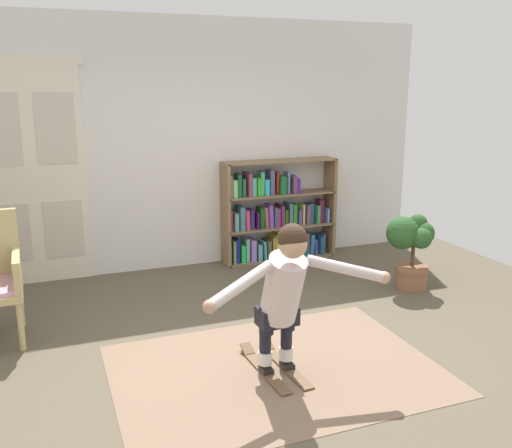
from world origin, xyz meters
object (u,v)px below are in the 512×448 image
Objects in this scene: person_skier at (285,288)px; bookshelf at (275,217)px; potted_plant at (411,246)px; skis_pair at (274,366)px.

bookshelf is at bearing 68.68° from person_skier.
potted_plant is 2.42m from person_skier.
bookshelf is 2.98m from person_skier.
skis_pair is (-2.05, -1.12, -0.46)m from potted_plant.
person_skier is at bearing -147.70° from potted_plant.
potted_plant is 2.38m from skis_pair.
skis_pair is (-1.09, -2.61, -0.52)m from bookshelf.
bookshelf is at bearing 67.30° from skis_pair.
potted_plant is at bearing 28.80° from skis_pair.
person_skier reaches higher than skis_pair.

